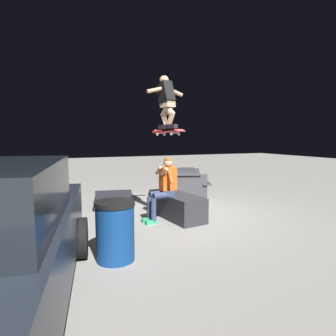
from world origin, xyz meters
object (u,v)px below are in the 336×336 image
skateboard (168,132)px  trash_bin (115,231)px  ledge_box_main (177,206)px  kicker_ramp (114,203)px  person_sitting_on_ledge (164,185)px  picnic_table_back (186,178)px  skater_airborne (166,99)px

skateboard → trash_bin: 2.66m
ledge_box_main → kicker_ramp: size_ratio=1.31×
person_sitting_on_ledge → skateboard: 1.14m
ledge_box_main → skateboard: 1.65m
kicker_ramp → picnic_table_back: size_ratio=0.56×
skater_airborne → picnic_table_back: bearing=-35.4°
person_sitting_on_ledge → kicker_ramp: 1.97m
ledge_box_main → person_sitting_on_ledge: 0.62m
skateboard → trash_bin: skateboard is taller
person_sitting_on_ledge → skater_airborne: skater_airborne is taller
ledge_box_main → person_sitting_on_ledge: (-0.10, 0.35, 0.50)m
kicker_ramp → trash_bin: trash_bin is taller
person_sitting_on_ledge → skateboard: bearing=-60.0°
trash_bin → skateboard: bearing=-43.1°
skateboard → trash_bin: bearing=136.9°
person_sitting_on_ledge → trash_bin: bearing=138.0°
skateboard → picnic_table_back: bearing=-34.6°
skateboard → picnic_table_back: (2.37, -1.64, -1.40)m
kicker_ramp → picnic_table_back: bearing=-73.2°
picnic_table_back → trash_bin: (-4.00, 3.16, -0.06)m
ledge_box_main → trash_bin: size_ratio=1.74×
picnic_table_back → skateboard: bearing=145.4°
ledge_box_main → trash_bin: trash_bin is taller
ledge_box_main → trash_bin: bearing=133.3°
kicker_ramp → picnic_table_back: (0.75, -2.47, 0.43)m
skater_airborne → person_sitting_on_ledge: bearing=137.7°
picnic_table_back → ledge_box_main: bearing=149.0°
kicker_ramp → ledge_box_main: bearing=-146.6°
ledge_box_main → picnic_table_back: bearing=-31.0°
skateboard → kicker_ramp: bearing=27.1°
person_sitting_on_ledge → trash_bin: (-1.55, 1.39, -0.33)m
ledge_box_main → person_sitting_on_ledge: bearing=105.5°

